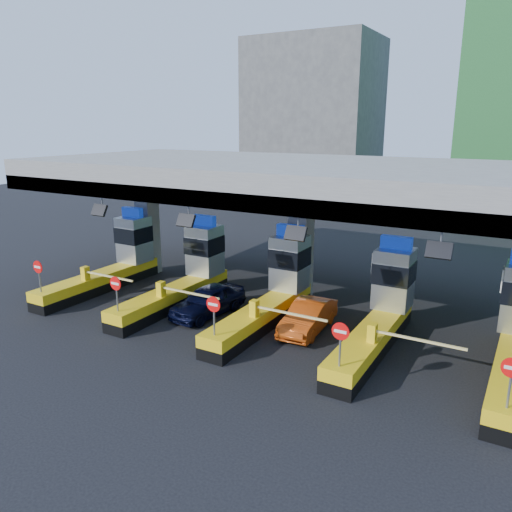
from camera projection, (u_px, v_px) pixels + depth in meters
The scene contains 9 objects.
ground at pixel (272, 320), 23.01m from camera, with size 120.00×120.00×0.00m, color black.
toll_canopy at pixel (301, 180), 23.83m from camera, with size 28.00×12.09×7.00m.
toll_lane_far_left at pixel (116, 260), 27.71m from camera, with size 4.43×8.00×4.16m.
toll_lane_left at pixel (188, 273), 25.29m from camera, with size 4.43×8.00×4.16m.
toll_lane_center at pixel (275, 289), 22.88m from camera, with size 4.43×8.00×4.16m.
toll_lane_right at pixel (382, 309), 20.46m from camera, with size 4.43×8.00×4.16m.
bg_building_concrete at pixel (313, 121), 57.58m from camera, with size 14.00×10.00×18.00m, color #4C4C49.
van at pixel (208, 301), 23.44m from camera, with size 1.66×4.13×1.41m, color black.
red_car at pixel (308, 317), 21.62m from camera, with size 1.38×3.95×1.30m, color #BC420E.
Camera 1 is at (10.11, -18.96, 8.76)m, focal length 35.00 mm.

